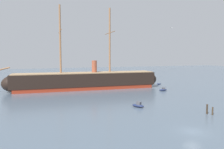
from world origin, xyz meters
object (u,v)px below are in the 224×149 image
(tall_ship, at_px, (86,80))
(seagull_in_flight, at_px, (172,28))
(motorboat_alongside_stern, at_px, (163,90))
(dinghy_far_right, at_px, (159,84))
(dinghy_distant_centre, at_px, (89,84))
(motorboat_far_left, at_px, (24,90))
(motorboat_near_centre, at_px, (138,105))
(mooring_piling_nearest, at_px, (207,109))
(mooring_piling_left_pair, at_px, (213,111))

(tall_ship, height_order, seagull_in_flight, tall_ship)
(motorboat_alongside_stern, height_order, seagull_in_flight, seagull_in_flight)
(dinghy_far_right, bearing_deg, dinghy_distant_centre, 160.19)
(dinghy_far_right, xyz_separation_m, dinghy_distant_centre, (-28.65, 10.32, 0.04))
(tall_ship, xyz_separation_m, seagull_in_flight, (11.05, -36.35, 15.63))
(motorboat_far_left, height_order, seagull_in_flight, seagull_in_flight)
(motorboat_near_centre, relative_size, dinghy_distant_centre, 1.31)
(motorboat_alongside_stern, bearing_deg, mooring_piling_nearest, -107.49)
(dinghy_far_right, relative_size, dinghy_distant_centre, 0.91)
(tall_ship, relative_size, dinghy_far_right, 26.81)
(dinghy_far_right, distance_m, mooring_piling_nearest, 48.96)
(motorboat_near_centre, relative_size, dinghy_far_right, 1.44)
(dinghy_far_right, bearing_deg, motorboat_near_centre, -129.57)
(motorboat_near_centre, xyz_separation_m, dinghy_far_right, (28.58, 34.59, -0.20))
(mooring_piling_left_pair, bearing_deg, motorboat_near_centre, 133.20)
(mooring_piling_nearest, bearing_deg, seagull_in_flight, 116.67)
(mooring_piling_nearest, xyz_separation_m, mooring_piling_left_pair, (0.55, -0.97, -0.22))
(mooring_piling_nearest, bearing_deg, motorboat_near_centre, 134.19)
(tall_ship, relative_size, seagull_in_flight, 52.16)
(motorboat_alongside_stern, distance_m, mooring_piling_left_pair, 32.23)
(motorboat_far_left, bearing_deg, tall_ship, -4.77)
(motorboat_alongside_stern, distance_m, dinghy_distant_centre, 32.82)
(tall_ship, relative_size, dinghy_distant_centre, 24.36)
(tall_ship, xyz_separation_m, dinghy_far_right, (32.79, 1.58, -2.98))
(mooring_piling_nearest, bearing_deg, tall_ship, 108.70)
(mooring_piling_left_pair, bearing_deg, tall_ship, 108.95)
(motorboat_alongside_stern, bearing_deg, dinghy_far_right, 61.46)
(mooring_piling_nearest, bearing_deg, mooring_piling_left_pair, -60.61)
(dinghy_distant_centre, relative_size, mooring_piling_nearest, 1.23)
(dinghy_far_right, xyz_separation_m, mooring_piling_nearest, (-17.91, -45.56, 0.79))
(motorboat_near_centre, distance_m, dinghy_far_right, 44.87)
(tall_ship, relative_size, motorboat_alongside_stern, 20.73)
(tall_ship, xyz_separation_m, motorboat_far_left, (-21.59, 1.80, -2.69))
(dinghy_far_right, distance_m, seagull_in_flight, 47.52)
(motorboat_near_centre, relative_size, motorboat_far_left, 0.88)
(motorboat_alongside_stern, xyz_separation_m, dinghy_distant_centre, (-20.19, 25.88, -0.13))
(dinghy_distant_centre, height_order, mooring_piling_left_pair, mooring_piling_left_pair)
(motorboat_far_left, xyz_separation_m, seagull_in_flight, (32.64, -38.15, 18.32))
(mooring_piling_left_pair, bearing_deg, seagull_in_flight, 116.98)
(tall_ship, bearing_deg, mooring_piling_nearest, -71.30)
(motorboat_near_centre, relative_size, seagull_in_flight, 2.81)
(tall_ship, distance_m, motorboat_alongside_stern, 28.20)
(motorboat_alongside_stern, height_order, motorboat_far_left, motorboat_far_left)
(mooring_piling_nearest, height_order, seagull_in_flight, seagull_in_flight)
(dinghy_far_right, bearing_deg, motorboat_far_left, 179.77)
(motorboat_near_centre, bearing_deg, seagull_in_flight, -26.06)
(motorboat_near_centre, distance_m, mooring_piling_left_pair, 16.39)
(tall_ship, xyz_separation_m, mooring_piling_nearest, (14.88, -43.97, -2.20))
(tall_ship, distance_m, seagull_in_flight, 41.08)
(dinghy_distant_centre, distance_m, seagull_in_flight, 52.16)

